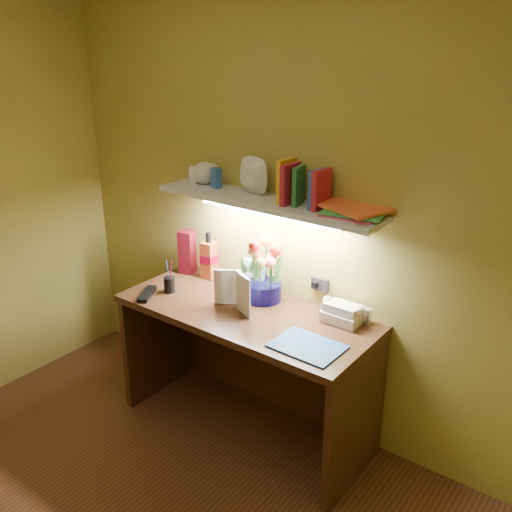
{
  "coord_description": "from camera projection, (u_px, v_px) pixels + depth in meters",
  "views": [
    {
      "loc": [
        1.67,
        -0.92,
        2.11
      ],
      "look_at": [
        -0.04,
        1.35,
        1.0
      ],
      "focal_mm": 40.0,
      "sensor_mm": 36.0,
      "label": 1
    }
  ],
  "objects": [
    {
      "name": "desk_book_b",
      "position": [
        237.0,
        288.0,
        3.01
      ],
      "size": [
        0.15,
        0.09,
        0.22
      ],
      "primitive_type": "imported",
      "rotation": [
        0.0,
        0.0,
        -0.47
      ],
      "color": "silver",
      "rests_on": "desk"
    },
    {
      "name": "wall_shelf",
      "position": [
        267.0,
        195.0,
        2.93
      ],
      "size": [
        1.32,
        0.34,
        0.25
      ],
      "color": "silver",
      "rests_on": "ground"
    },
    {
      "name": "whisky_bottle",
      "position": [
        209.0,
        255.0,
        3.36
      ],
      "size": [
        0.08,
        0.08,
        0.29
      ],
      "primitive_type": null,
      "rotation": [
        0.0,
        0.0,
        0.1
      ],
      "color": "#AB451E",
      "rests_on": "desk"
    },
    {
      "name": "flower_bouquet",
      "position": [
        263.0,
        270.0,
        3.07
      ],
      "size": [
        0.25,
        0.25,
        0.35
      ],
      "primitive_type": null,
      "rotation": [
        0.0,
        0.0,
        0.14
      ],
      "color": "#080533",
      "rests_on": "desk"
    },
    {
      "name": "art_card",
      "position": [
        253.0,
        278.0,
        3.19
      ],
      "size": [
        0.18,
        0.09,
        0.18
      ],
      "primitive_type": null,
      "rotation": [
        0.0,
        0.0,
        -0.34
      ],
      "color": "white",
      "rests_on": "desk"
    },
    {
      "name": "pen_cup",
      "position": [
        169.0,
        280.0,
        3.2
      ],
      "size": [
        0.08,
        0.08,
        0.15
      ],
      "primitive_type": "cylinder",
      "rotation": [
        0.0,
        0.0,
        -0.43
      ],
      "color": "black",
      "rests_on": "desk"
    },
    {
      "name": "desk",
      "position": [
        246.0,
        371.0,
        3.15
      ],
      "size": [
        1.4,
        0.6,
        0.75
      ],
      "primitive_type": "cube",
      "color": "#331A0E",
      "rests_on": "ground"
    },
    {
      "name": "telephone",
      "position": [
        343.0,
        311.0,
        2.87
      ],
      "size": [
        0.19,
        0.15,
        0.12
      ],
      "primitive_type": null,
      "rotation": [
        0.0,
        0.0,
        0.01
      ],
      "color": "white",
      "rests_on": "desk"
    },
    {
      "name": "desk_book_a",
      "position": [
        214.0,
        286.0,
        3.05
      ],
      "size": [
        0.14,
        0.09,
        0.2
      ],
      "primitive_type": "imported",
      "rotation": [
        0.0,
        0.0,
        0.54
      ],
      "color": "white",
      "rests_on": "desk"
    },
    {
      "name": "desk_clock",
      "position": [
        363.0,
        315.0,
        2.87
      ],
      "size": [
        0.08,
        0.05,
        0.08
      ],
      "primitive_type": "cube",
      "rotation": [
        0.0,
        0.0,
        0.09
      ],
      "color": "silver",
      "rests_on": "desk"
    },
    {
      "name": "whisky_box",
      "position": [
        187.0,
        252.0,
        3.44
      ],
      "size": [
        0.11,
        0.11,
        0.27
      ],
      "primitive_type": "cube",
      "rotation": [
        0.0,
        0.0,
        0.3
      ],
      "color": "#520911",
      "rests_on": "desk"
    },
    {
      "name": "tv_remote",
      "position": [
        147.0,
        294.0,
        3.17
      ],
      "size": [
        0.15,
        0.2,
        0.02
      ],
      "primitive_type": "cube",
      "rotation": [
        0.0,
        0.0,
        0.53
      ],
      "color": "black",
      "rests_on": "desk"
    },
    {
      "name": "blue_folder",
      "position": [
        307.0,
        346.0,
        2.65
      ],
      "size": [
        0.33,
        0.24,
        0.01
      ],
      "primitive_type": "cube",
      "rotation": [
        0.0,
        0.0,
        -0.02
      ],
      "color": "#2960B6",
      "rests_on": "desk"
    }
  ]
}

